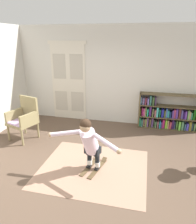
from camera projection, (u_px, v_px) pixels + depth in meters
ground_plane at (92, 167)px, 4.30m from camera, size 7.20×7.20×0.00m
back_wall at (114, 76)px, 6.19m from camera, size 6.00×0.10×2.90m
double_door at (69, 81)px, 6.52m from camera, size 1.22×0.05×2.45m
rug at (93, 168)px, 4.25m from camera, size 2.14×1.85×0.01m
bookshelf at (166, 115)px, 5.99m from camera, size 1.68×0.30×1.04m
wicker_chair at (24, 117)px, 5.36m from camera, size 0.76×0.76×1.10m
skis_pair at (94, 166)px, 4.26m from camera, size 0.43×0.78×0.07m
person_skier at (89, 141)px, 3.88m from camera, size 1.45×0.75×1.11m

